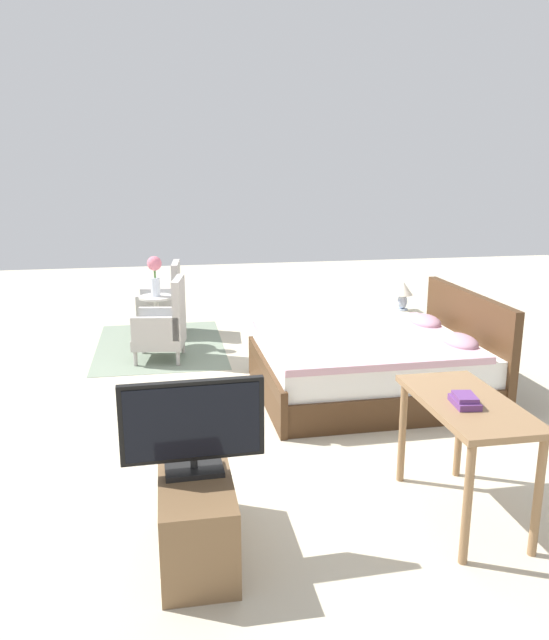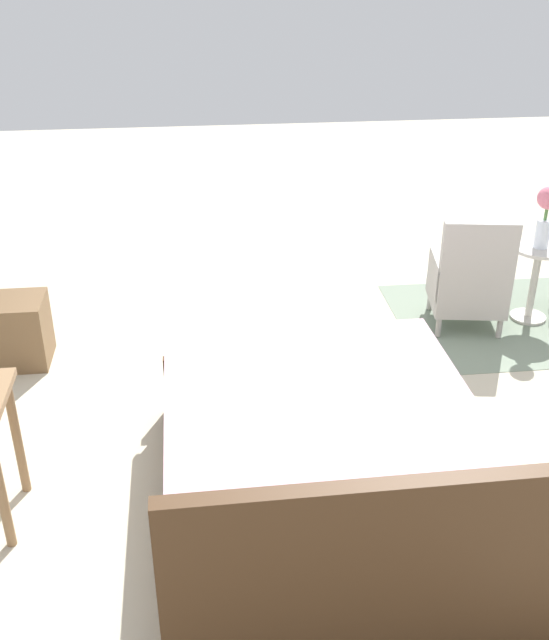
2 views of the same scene
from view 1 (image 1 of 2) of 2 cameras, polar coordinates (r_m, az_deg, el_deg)
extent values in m
plane|color=beige|center=(5.85, 0.24, -7.37)|extent=(16.00, 16.00, 0.00)
cube|color=gray|center=(7.66, -10.40, -2.29)|extent=(2.10, 1.50, 0.01)
cube|color=#472D19|center=(6.01, 8.58, -5.51)|extent=(1.67, 2.06, 0.28)
cube|color=white|center=(5.93, 8.68, -3.15)|extent=(1.60, 1.98, 0.24)
cube|color=#CC9EAD|center=(5.86, 7.98, -1.80)|extent=(1.65, 1.82, 0.06)
cube|color=#472D19|center=(6.29, 17.16, -1.84)|extent=(1.68, 0.10, 0.96)
cube|color=#472D19|center=(5.74, -0.81, -5.65)|extent=(1.68, 0.08, 0.40)
ellipsoid|color=#B28499|center=(6.47, 13.63, -0.16)|extent=(0.44, 0.29, 0.14)
ellipsoid|color=#B28499|center=(5.83, 16.61, -1.94)|extent=(0.44, 0.29, 0.14)
cylinder|color=#ADA8A3|center=(8.41, -11.86, -0.27)|extent=(0.04, 0.04, 0.16)
cylinder|color=#ADA8A3|center=(7.97, -12.22, -1.10)|extent=(0.04, 0.04, 0.16)
cylinder|color=#ADA8A3|center=(8.37, -8.73, -0.20)|extent=(0.04, 0.04, 0.16)
cylinder|color=#ADA8A3|center=(7.92, -8.92, -1.03)|extent=(0.04, 0.04, 0.16)
cube|color=#ADA8A3|center=(8.13, -10.48, 0.31)|extent=(0.59, 0.59, 0.12)
cube|color=#A3B7CC|center=(8.10, -10.51, 1.07)|extent=(0.54, 0.54, 0.10)
cube|color=#ADA8A3|center=(8.03, -8.97, 2.98)|extent=(0.54, 0.13, 0.64)
cube|color=#ADA8A3|center=(8.32, -10.40, 1.97)|extent=(0.11, 0.52, 0.26)
cube|color=#ADA8A3|center=(7.86, -10.69, 1.24)|extent=(0.11, 0.52, 0.26)
cylinder|color=#ADA8A3|center=(7.36, -11.91, -2.36)|extent=(0.04, 0.04, 0.16)
cylinder|color=#ADA8A3|center=(6.93, -12.59, -3.44)|extent=(0.04, 0.04, 0.16)
cylinder|color=#ADA8A3|center=(7.29, -8.35, -2.36)|extent=(0.04, 0.04, 0.16)
cylinder|color=#ADA8A3|center=(6.86, -8.82, -3.46)|extent=(0.04, 0.04, 0.16)
cube|color=#ADA8A3|center=(7.07, -10.47, -1.81)|extent=(0.62, 0.62, 0.12)
cube|color=#A3B7CC|center=(7.04, -10.51, -0.95)|extent=(0.57, 0.57, 0.10)
cube|color=#ADA8A3|center=(6.94, -8.74, 1.21)|extent=(0.55, 0.16, 0.64)
cube|color=#ADA8A3|center=(7.24, -10.25, 0.15)|extent=(0.15, 0.52, 0.26)
cube|color=#ADA8A3|center=(6.79, -10.85, -0.82)|extent=(0.15, 0.52, 0.26)
cylinder|color=beige|center=(7.66, -10.58, -2.24)|extent=(0.28, 0.28, 0.03)
cylinder|color=beige|center=(7.58, -10.68, -0.11)|extent=(0.06, 0.06, 0.56)
cylinder|color=beige|center=(7.51, -10.78, 2.06)|extent=(0.40, 0.40, 0.02)
cylinder|color=silver|center=(7.49, -10.83, 2.97)|extent=(0.11, 0.11, 0.22)
cylinder|color=#477538|center=(7.46, -10.89, 4.18)|extent=(0.02, 0.02, 0.10)
sphere|color=#DB7084|center=(7.44, -10.93, 5.11)|extent=(0.17, 0.17, 0.17)
cube|color=beige|center=(7.25, 11.47, -1.15)|extent=(0.44, 0.40, 0.53)
cube|color=#B3AB8E|center=(7.15, 9.98, -0.42)|extent=(0.37, 0.01, 0.09)
cylinder|color=#9EADC6|center=(7.18, 11.58, 0.96)|extent=(0.13, 0.13, 0.02)
ellipsoid|color=#9EADC6|center=(7.16, 11.61, 1.66)|extent=(0.11, 0.11, 0.16)
cone|color=silver|center=(7.13, 11.67, 2.87)|extent=(0.22, 0.22, 0.15)
cube|color=brown|center=(3.71, -7.22, -16.94)|extent=(0.96, 0.40, 0.49)
cube|color=black|center=(3.58, -7.35, -13.41)|extent=(0.21, 0.33, 0.03)
cylinder|color=black|center=(3.56, -7.37, -12.84)|extent=(0.04, 0.04, 0.05)
cube|color=black|center=(3.46, -7.51, -9.10)|extent=(0.07, 0.79, 0.46)
cube|color=black|center=(3.43, -7.47, -9.26)|extent=(0.03, 0.73, 0.41)
cylinder|color=#8E6B47|center=(4.42, 11.62, -10.02)|extent=(0.05, 0.05, 0.72)
cylinder|color=#8E6B47|center=(3.66, 17.21, -15.80)|extent=(0.05, 0.05, 0.72)
cylinder|color=#8E6B47|center=(4.59, 16.56, -9.42)|extent=(0.05, 0.05, 0.72)
cylinder|color=#8E6B47|center=(3.86, 22.95, -14.69)|extent=(0.05, 0.05, 0.72)
cube|color=#8E6B47|center=(3.97, 17.25, -7.32)|extent=(1.04, 0.52, 0.04)
cube|color=#66387A|center=(3.87, 16.99, -7.20)|extent=(0.22, 0.15, 0.04)
cube|color=#66387A|center=(3.86, 17.03, -6.74)|extent=(0.18, 0.14, 0.03)
camera|label=2|loc=(6.87, 37.74, 16.58)|focal=42.00mm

